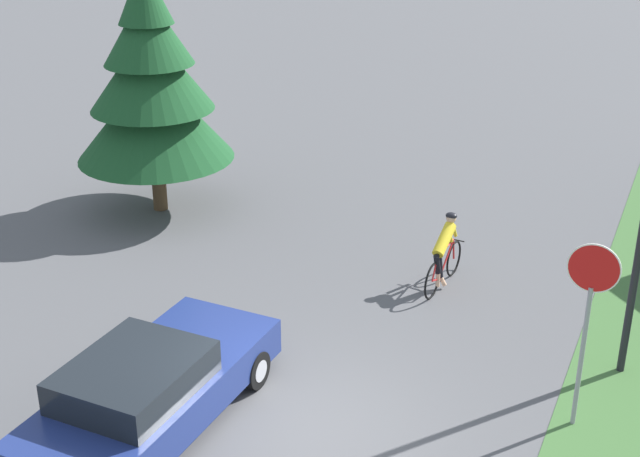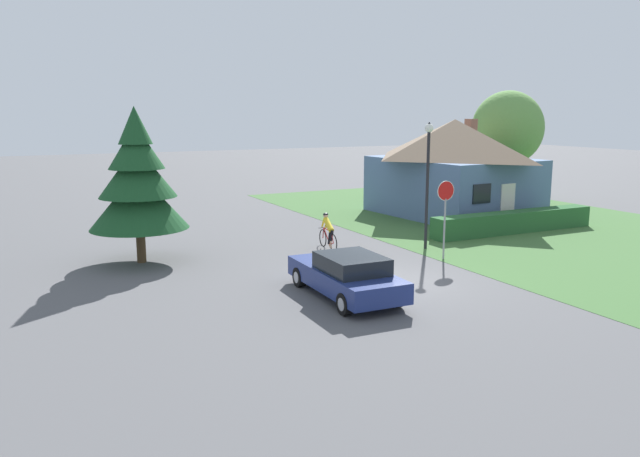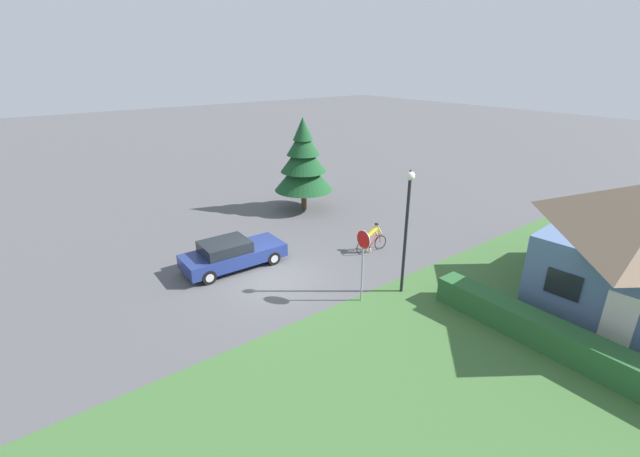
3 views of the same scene
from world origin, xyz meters
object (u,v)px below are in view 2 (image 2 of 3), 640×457
object	(u,v)px
stop_sign	(445,204)
deciduous_tree_right	(508,128)
sedan_left_lane	(347,275)
conifer_tall_near	(138,182)
cottage_house	(454,166)
street_lamp	(428,166)
cyclist	(328,232)

from	to	relation	value
stop_sign	deciduous_tree_right	xyz separation A→B (m)	(12.74, 10.64, 2.33)
sedan_left_lane	conifer_tall_near	bearing A→B (deg)	33.87
cottage_house	street_lamp	xyz separation A→B (m)	(-6.29, -6.31, 0.69)
sedan_left_lane	conifer_tall_near	distance (m)	8.70
sedan_left_lane	deciduous_tree_right	size ratio (longest dim) A/B	0.68
cottage_house	stop_sign	xyz separation A→B (m)	(-6.75, -8.05, -0.53)
cyclist	deciduous_tree_right	size ratio (longest dim) A/B	0.27
cottage_house	deciduous_tree_right	world-z (taller)	deciduous_tree_right
cottage_house	conifer_tall_near	bearing A→B (deg)	-172.24
stop_sign	conifer_tall_near	xyz separation A→B (m)	(-10.04, 4.45, 0.86)
deciduous_tree_right	cyclist	bearing A→B (deg)	-155.37
street_lamp	conifer_tall_near	size ratio (longest dim) A/B	0.89
stop_sign	cyclist	bearing A→B (deg)	-47.13
stop_sign	conifer_tall_near	distance (m)	11.02
cyclist	street_lamp	size ratio (longest dim) A/B	0.36
stop_sign	street_lamp	xyz separation A→B (m)	(0.46, 1.75, 1.22)
cyclist	conifer_tall_near	xyz separation A→B (m)	(-7.03, 1.03, 2.21)
cyclist	stop_sign	world-z (taller)	stop_sign
stop_sign	cottage_house	bearing A→B (deg)	-128.53
street_lamp	deciduous_tree_right	size ratio (longest dim) A/B	0.75
cyclist	conifer_tall_near	distance (m)	7.44
cyclist	deciduous_tree_right	bearing A→B (deg)	-60.47
deciduous_tree_right	stop_sign	bearing A→B (deg)	-140.12
sedan_left_lane	stop_sign	size ratio (longest dim) A/B	1.56
sedan_left_lane	stop_sign	distance (m)	6.28
cottage_house	conifer_tall_near	distance (m)	17.17
cottage_house	street_lamp	bearing A→B (deg)	-139.25
cyclist	conifer_tall_near	bearing A→B (deg)	86.52
stop_sign	conifer_tall_near	bearing A→B (deg)	-22.48
street_lamp	cyclist	bearing A→B (deg)	154.31
cyclist	deciduous_tree_right	world-z (taller)	deciduous_tree_right
cyclist	street_lamp	distance (m)	4.64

